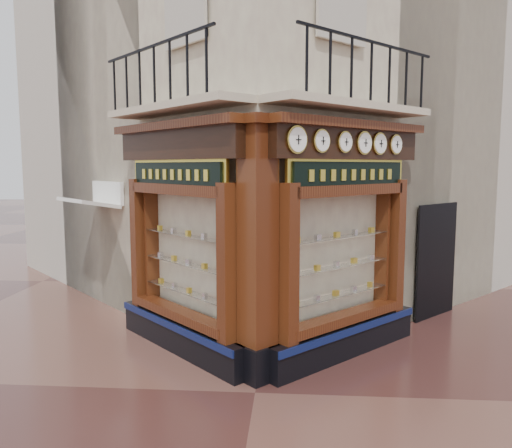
# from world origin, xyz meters

# --- Properties ---
(ground) EXTENTS (80.00, 80.00, 0.00)m
(ground) POSITION_xyz_m (0.00, 0.00, 0.00)
(ground) COLOR #452420
(ground) RESTS_ON ground
(main_building) EXTENTS (11.31, 11.31, 12.00)m
(main_building) POSITION_xyz_m (0.00, 6.16, 6.00)
(main_building) COLOR beige
(main_building) RESTS_ON ground
(neighbour_left) EXTENTS (11.31, 11.31, 11.00)m
(neighbour_left) POSITION_xyz_m (-2.47, 8.63, 5.50)
(neighbour_left) COLOR beige
(neighbour_left) RESTS_ON ground
(neighbour_right) EXTENTS (11.31, 11.31, 11.00)m
(neighbour_right) POSITION_xyz_m (2.47, 8.63, 5.50)
(neighbour_right) COLOR beige
(neighbour_right) RESTS_ON ground
(shopfront_left) EXTENTS (2.86, 2.86, 3.98)m
(shopfront_left) POSITION_xyz_m (-1.41, 1.57, 1.98)
(shopfront_left) COLOR black
(shopfront_left) RESTS_ON ground
(shopfront_right) EXTENTS (2.86, 2.86, 3.98)m
(shopfront_right) POSITION_xyz_m (1.41, 1.57, 1.98)
(shopfront_right) COLOR black
(shopfront_right) RESTS_ON ground
(corner_pilaster) EXTENTS (0.85, 0.85, 3.98)m
(corner_pilaster) POSITION_xyz_m (0.00, 0.50, 1.95)
(corner_pilaster) COLOR black
(corner_pilaster) RESTS_ON ground
(balcony) EXTENTS (5.94, 2.97, 1.03)m
(balcony) POSITION_xyz_m (0.00, 1.49, 4.22)
(balcony) COLOR beige
(balcony) RESTS_ON ground
(clock_a) EXTENTS (0.32, 0.32, 0.41)m
(clock_a) POSITION_xyz_m (0.57, 0.46, 3.62)
(clock_a) COLOR #AE913A
(clock_a) RESTS_ON ground
(clock_b) EXTENTS (0.29, 0.29, 0.36)m
(clock_b) POSITION_xyz_m (0.94, 0.84, 3.62)
(clock_b) COLOR #AE913A
(clock_b) RESTS_ON ground
(clock_c) EXTENTS (0.28, 0.28, 0.34)m
(clock_c) POSITION_xyz_m (1.33, 1.23, 3.62)
(clock_c) COLOR #AE913A
(clock_c) RESTS_ON ground
(clock_d) EXTENTS (0.31, 0.31, 0.38)m
(clock_d) POSITION_xyz_m (1.68, 1.58, 3.62)
(clock_d) COLOR #AE913A
(clock_d) RESTS_ON ground
(clock_e) EXTENTS (0.30, 0.30, 0.38)m
(clock_e) POSITION_xyz_m (1.98, 1.88, 3.62)
(clock_e) COLOR #AE913A
(clock_e) RESTS_ON ground
(clock_f) EXTENTS (0.28, 0.28, 0.35)m
(clock_f) POSITION_xyz_m (2.32, 2.22, 3.62)
(clock_f) COLOR #AE913A
(clock_f) RESTS_ON ground
(awning) EXTENTS (1.64, 1.64, 0.23)m
(awning) POSITION_xyz_m (-3.93, 3.72, 0.00)
(awning) COLOR white
(awning) RESTS_ON ground
(signboard_left) EXTENTS (2.05, 2.05, 0.55)m
(signboard_left) POSITION_xyz_m (-1.46, 1.51, 3.10)
(signboard_left) COLOR yellow
(signboard_left) RESTS_ON ground
(signboard_right) EXTENTS (2.11, 2.11, 0.56)m
(signboard_right) POSITION_xyz_m (1.46, 1.51, 3.10)
(signboard_right) COLOR yellow
(signboard_right) RESTS_ON ground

